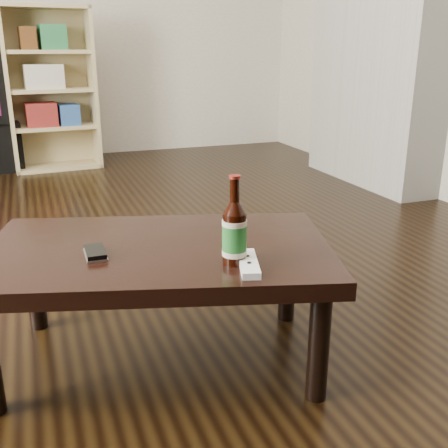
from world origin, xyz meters
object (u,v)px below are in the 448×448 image
object	(u,v)px
phone	(95,253)
beer_bottle	(234,233)
coffee_table	(158,262)
remote	(248,264)
bookshelf	(49,87)

from	to	relation	value
phone	beer_bottle	bearing A→B (deg)	-27.49
coffee_table	beer_bottle	world-z (taller)	beer_bottle
beer_bottle	remote	size ratio (longest dim) A/B	1.36
bookshelf	phone	xyz separation A→B (m)	(-0.06, -3.09, -0.26)
beer_bottle	remote	bearing A→B (deg)	-56.63
bookshelf	phone	size ratio (longest dim) A/B	11.33
coffee_table	beer_bottle	xyz separation A→B (m)	(0.17, -0.20, 0.14)
bookshelf	beer_bottle	bearing A→B (deg)	-88.99
coffee_table	phone	distance (m)	0.19
coffee_table	remote	size ratio (longest dim) A/B	6.39
coffee_table	remote	distance (m)	0.31
beer_bottle	remote	xyz separation A→B (m)	(0.03, -0.04, -0.08)
coffee_table	beer_bottle	distance (m)	0.30
phone	remote	world-z (taller)	remote
coffee_table	phone	xyz separation A→B (m)	(-0.18, -0.02, 0.06)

